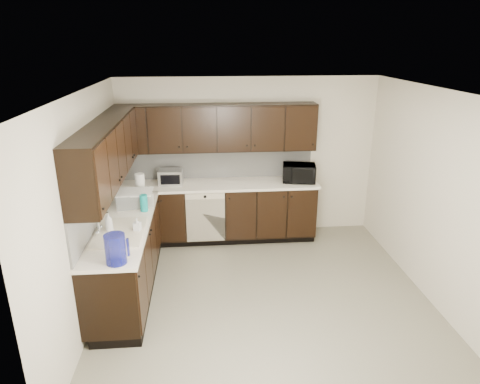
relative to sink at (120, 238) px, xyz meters
name	(u,v)px	position (x,y,z in m)	size (l,w,h in m)	color
floor	(265,297)	(1.68, 0.01, -0.88)	(4.00, 4.00, 0.00)	gray
ceiling	(269,91)	(1.68, 0.01, 1.62)	(4.00, 4.00, 0.00)	white
wall_back	(248,158)	(1.68, 2.01, 0.37)	(4.00, 0.02, 2.50)	beige
wall_left	(87,209)	(-0.32, 0.01, 0.37)	(0.02, 4.00, 2.50)	beige
wall_right	(434,198)	(3.68, 0.01, 0.37)	(0.02, 4.00, 2.50)	beige
wall_front	(308,305)	(1.68, -1.99, 0.37)	(4.00, 0.02, 2.50)	beige
lower_cabinets	(185,232)	(0.67, 1.12, -0.47)	(3.00, 2.80, 0.90)	black
countertop	(183,199)	(0.67, 1.12, 0.04)	(3.03, 2.83, 0.04)	white
backsplash	(168,177)	(0.46, 1.33, 0.30)	(3.00, 2.80, 0.48)	#B3B3AF
upper_cabinets	(173,137)	(0.58, 1.22, 0.89)	(3.00, 2.80, 0.70)	black
dishwasher	(206,215)	(0.98, 1.42, -0.33)	(0.58, 0.04, 0.78)	beige
sink	(120,238)	(0.00, 0.00, 0.00)	(0.54, 0.82, 0.42)	beige
microwave	(299,173)	(2.43, 1.68, 0.20)	(0.49, 0.33, 0.27)	black
soap_bottle_a	(137,225)	(0.20, 0.03, 0.14)	(0.08, 0.08, 0.17)	gray
soap_bottle_b	(109,222)	(-0.12, 0.07, 0.18)	(0.09, 0.09, 0.23)	gray
toaster_oven	(171,177)	(0.47, 1.74, 0.17)	(0.36, 0.27, 0.22)	#BABABC
storage_bin	(134,199)	(0.04, 0.88, 0.15)	(0.47, 0.35, 0.19)	white
blue_pitcher	(115,249)	(0.10, -0.69, 0.21)	(0.20, 0.20, 0.30)	navy
teal_tumbler	(144,203)	(0.20, 0.66, 0.17)	(0.10, 0.10, 0.22)	#0D9493
paper_towel_roll	(140,184)	(0.07, 1.33, 0.21)	(0.13, 0.13, 0.30)	white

